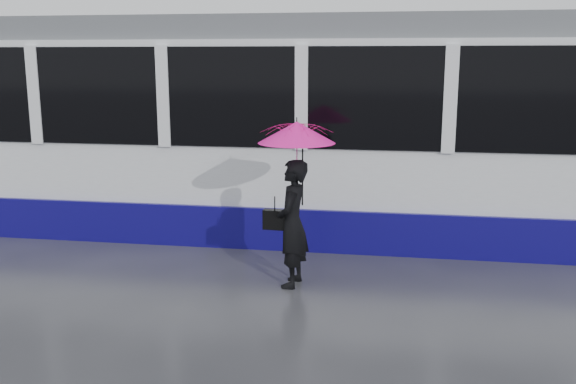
# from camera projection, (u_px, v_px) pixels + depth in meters

# --- Properties ---
(ground) EXTENTS (90.00, 90.00, 0.00)m
(ground) POSITION_uv_depth(u_px,v_px,m) (312.00, 282.00, 8.01)
(ground) COLOR #2B2B30
(ground) RESTS_ON ground
(rails) EXTENTS (34.00, 1.51, 0.02)m
(rails) POSITION_uv_depth(u_px,v_px,m) (332.00, 229.00, 10.42)
(rails) COLOR #3F3D38
(rails) RESTS_ON ground
(tram) EXTENTS (26.00, 2.56, 3.35)m
(tram) POSITION_uv_depth(u_px,v_px,m) (344.00, 130.00, 10.06)
(tram) COLOR white
(tram) RESTS_ON ground
(woman) EXTENTS (0.41, 0.59, 1.56)m
(woman) POSITION_uv_depth(u_px,v_px,m) (292.00, 224.00, 7.74)
(woman) COLOR black
(woman) RESTS_ON ground
(umbrella) EXTENTS (0.98, 0.98, 1.05)m
(umbrella) POSITION_uv_depth(u_px,v_px,m) (297.00, 147.00, 7.54)
(umbrella) COLOR #EA1355
(umbrella) RESTS_ON ground
(handbag) EXTENTS (0.29, 0.14, 0.42)m
(handbag) POSITION_uv_depth(u_px,v_px,m) (275.00, 219.00, 7.79)
(handbag) COLOR black
(handbag) RESTS_ON ground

